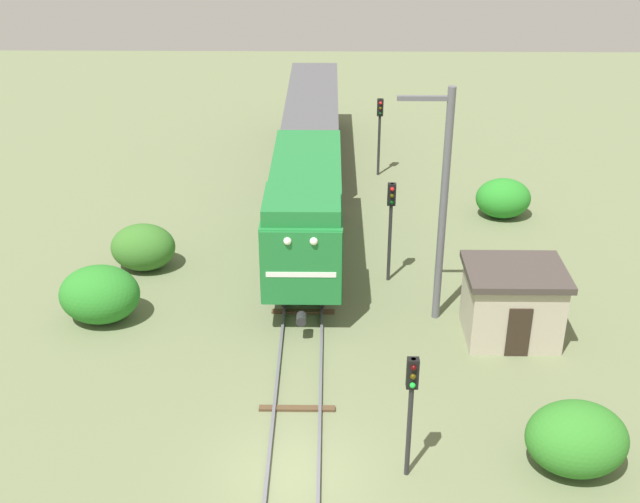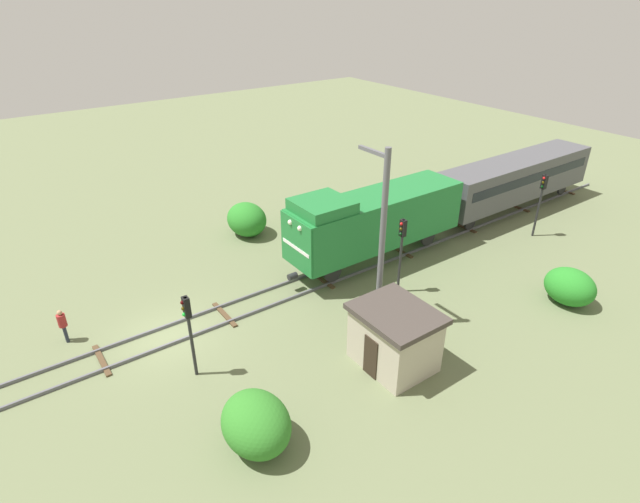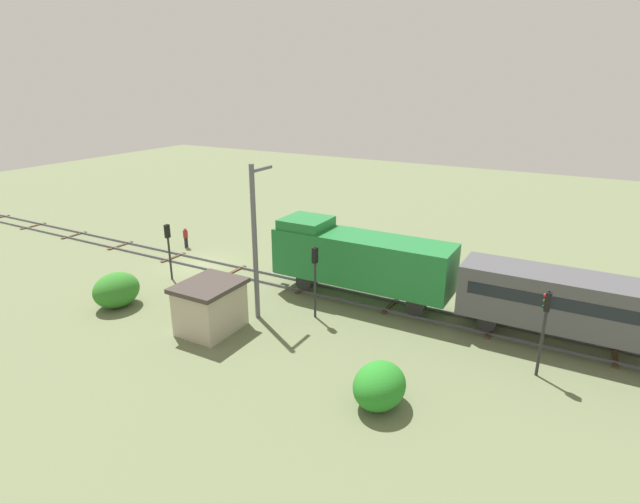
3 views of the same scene
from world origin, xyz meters
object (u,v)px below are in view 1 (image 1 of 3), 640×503
Objects in this scene: traffic_signal_mid at (391,214)px; catenary_mast at (442,203)px; traffic_signal_far at (380,123)px; traffic_signal_near at (411,396)px; locomotive at (305,207)px; passenger_car_leading at (313,116)px; relay_hut at (512,302)px.

catenary_mast is (1.54, -2.88, 1.72)m from traffic_signal_mid.
catenary_mast is (1.34, -14.81, 1.74)m from traffic_signal_far.
traffic_signal_far is at bearing 89.02° from traffic_signal_near.
traffic_signal_far reaches higher than traffic_signal_near.
traffic_signal_far is at bearing 95.19° from catenary_mast.
passenger_car_leading is (0.00, 13.34, -0.25)m from locomotive.
traffic_signal_mid is 6.05m from relay_hut.
passenger_car_leading is 14.83m from traffic_signal_mid.
catenary_mast is at bearing -74.06° from passenger_car_leading.
passenger_car_leading is at bearing 97.05° from traffic_signal_near.
passenger_car_leading is at bearing 90.00° from locomotive.
traffic_signal_near is 0.93× the size of traffic_signal_far.
passenger_car_leading is 3.60× the size of traffic_signal_near.
relay_hut is (2.56, -1.28, -3.27)m from catenary_mast.
traffic_signal_near is (3.20, -25.88, 0.19)m from passenger_car_leading.
locomotive is 3.31× the size of relay_hut.
locomotive reaches higher than traffic_signal_mid.
traffic_signal_far is at bearing -34.84° from passenger_car_leading.
relay_hut is at bearing -26.68° from catenary_mast.
traffic_signal_near is at bearing -90.98° from traffic_signal_far.
traffic_signal_mid is at bearing -76.74° from passenger_car_leading.
catenary_mast reaches higher than traffic_signal_near.
locomotive is 12.95m from traffic_signal_near.
locomotive is 13.34m from passenger_car_leading.
traffic_signal_mid is (3.40, -14.43, 0.42)m from passenger_car_leading.
traffic_signal_near is 0.44× the size of catenary_mast.
traffic_signal_near is at bearing -82.95° from passenger_car_leading.
passenger_car_leading is 1.59× the size of catenary_mast.
traffic_signal_far is 14.97m from catenary_mast.
traffic_signal_near is (3.20, -12.55, -0.06)m from locomotive.
traffic_signal_near is 11.46m from traffic_signal_mid.
traffic_signal_mid is 1.01× the size of traffic_signal_far.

